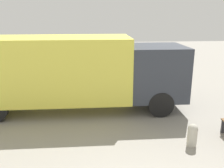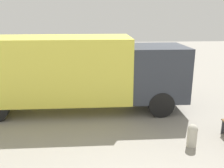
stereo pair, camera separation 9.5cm
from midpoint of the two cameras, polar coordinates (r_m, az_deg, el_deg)
name	(u,v)px [view 1 (the left image)]	position (r m, az deg, el deg)	size (l,w,h in m)	color
delivery_truck	(71,70)	(9.90, -9.61, 3.13)	(8.73, 2.32, 2.93)	#EAE04C
bollard_near_bench	(192,134)	(7.82, 17.57, -10.88)	(0.30, 0.30, 0.70)	#B2AD9E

